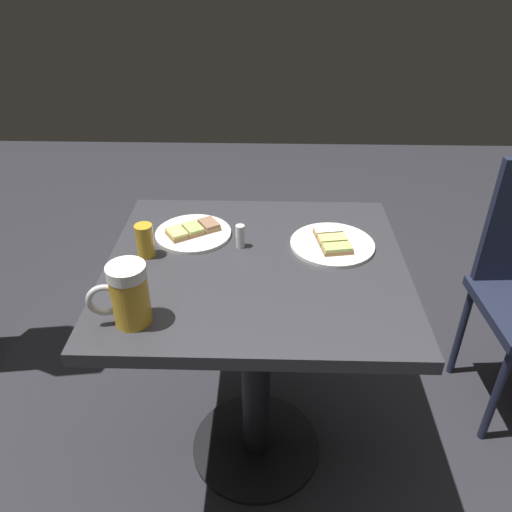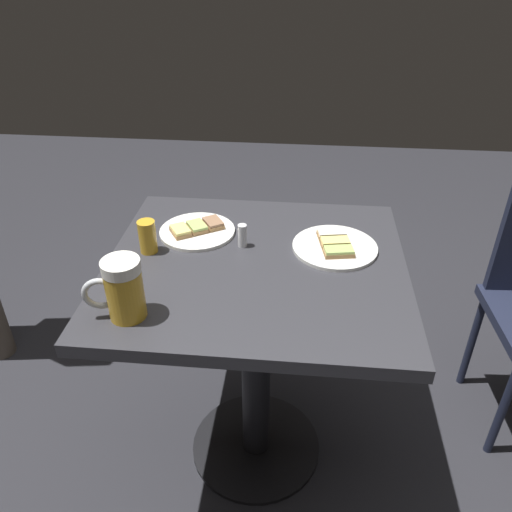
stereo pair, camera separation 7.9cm
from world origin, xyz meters
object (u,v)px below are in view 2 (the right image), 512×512
(plate_near, at_px, (335,246))
(beer_mug, at_px, (123,289))
(salt_shaker, at_px, (242,236))
(beer_glass_small, at_px, (148,237))
(plate_far, at_px, (197,230))

(plate_near, relative_size, beer_mug, 1.58)
(beer_mug, relative_size, salt_shaker, 2.23)
(beer_glass_small, distance_m, salt_shaker, 0.26)
(plate_far, distance_m, beer_mug, 0.41)
(plate_near, xyz_separation_m, salt_shaker, (-0.26, -0.01, 0.02))
(plate_near, xyz_separation_m, beer_glass_small, (-0.51, -0.06, 0.04))
(beer_glass_small, height_order, salt_shaker, beer_glass_small)
(plate_near, height_order, salt_shaker, salt_shaker)
(beer_glass_small, xyz_separation_m, salt_shaker, (0.25, 0.05, -0.01))
(beer_glass_small, bearing_deg, plate_near, 7.03)
(plate_far, bearing_deg, salt_shaker, -23.14)
(plate_far, xyz_separation_m, beer_glass_small, (-0.11, -0.11, 0.04))
(plate_far, relative_size, beer_mug, 1.47)
(plate_near, distance_m, beer_mug, 0.60)
(plate_far, bearing_deg, beer_mug, -102.74)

